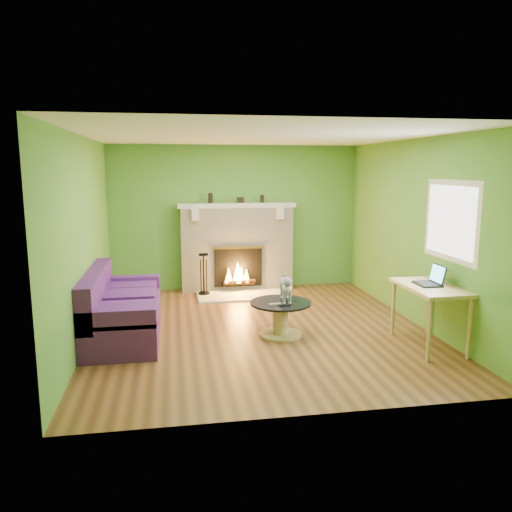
{
  "coord_description": "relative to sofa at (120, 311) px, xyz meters",
  "views": [
    {
      "loc": [
        -1.15,
        -6.53,
        2.18
      ],
      "look_at": [
        0.03,
        0.4,
        0.95
      ],
      "focal_mm": 35.0,
      "sensor_mm": 36.0,
      "label": 1
    }
  ],
  "objects": [
    {
      "name": "wall_back",
      "position": [
        1.86,
        2.5,
        0.96
      ],
      "size": [
        5.0,
        0.0,
        5.0
      ],
      "primitive_type": "plane",
      "rotation": [
        1.57,
        0.0,
        0.0
      ],
      "color": "#4B8C2D",
      "rests_on": "floor"
    },
    {
      "name": "cat",
      "position": [
        2.17,
        -0.28,
        0.3
      ],
      "size": [
        0.29,
        0.62,
        0.37
      ],
      "primitive_type": null,
      "rotation": [
        0.0,
        0.0,
        -0.12
      ],
      "color": "slate",
      "rests_on": "coffee_table"
    },
    {
      "name": "window_pane",
      "position": [
        4.09,
        -0.9,
        1.21
      ],
      "size": [
        0.0,
        1.06,
        1.06
      ],
      "primitive_type": "plane",
      "rotation": [
        1.57,
        0.0,
        -1.57
      ],
      "color": "white",
      "rests_on": "wall_right"
    },
    {
      "name": "remote_black",
      "position": [
        2.11,
        -0.51,
        0.12
      ],
      "size": [
        0.16,
        0.06,
        0.02
      ],
      "primitive_type": "cube",
      "rotation": [
        0.0,
        0.0,
        0.14
      ],
      "color": "black",
      "rests_on": "coffee_table"
    },
    {
      "name": "desk",
      "position": [
        3.81,
        -1.04,
        0.34
      ],
      "size": [
        0.61,
        1.05,
        0.77
      ],
      "color": "tan",
      "rests_on": "floor"
    },
    {
      "name": "fireplace",
      "position": [
        1.86,
        2.31,
        0.43
      ],
      "size": [
        2.1,
        0.46,
        1.58
      ],
      "color": "beige",
      "rests_on": "floor"
    },
    {
      "name": "window_frame",
      "position": [
        4.1,
        -0.9,
        1.21
      ],
      "size": [
        0.0,
        1.2,
        1.2
      ],
      "primitive_type": "plane",
      "rotation": [
        1.57,
        0.0,
        -1.57
      ],
      "color": "silver",
      "rests_on": "wall_right"
    },
    {
      "name": "wall_left",
      "position": [
        -0.39,
        -0.0,
        0.96
      ],
      "size": [
        0.0,
        5.0,
        5.0
      ],
      "primitive_type": "plane",
      "rotation": [
        1.57,
        0.0,
        1.57
      ],
      "color": "#4B8C2D",
      "rests_on": "floor"
    },
    {
      "name": "laptop",
      "position": [
        3.79,
        -0.99,
        0.56
      ],
      "size": [
        0.3,
        0.34,
        0.25
      ],
      "primitive_type": null,
      "rotation": [
        0.0,
        0.0,
        -0.02
      ],
      "color": "black",
      "rests_on": "desk"
    },
    {
      "name": "floor",
      "position": [
        1.86,
        -0.0,
        -0.34
      ],
      "size": [
        5.0,
        5.0,
        0.0
      ],
      "primitive_type": "plane",
      "color": "#563118",
      "rests_on": "ground"
    },
    {
      "name": "coffee_table",
      "position": [
        2.09,
        -0.33,
        -0.08
      ],
      "size": [
        0.81,
        0.81,
        0.46
      ],
      "color": "tan",
      "rests_on": "floor"
    },
    {
      "name": "mantel_box",
      "position": [
        1.93,
        2.32,
        1.29
      ],
      "size": [
        0.12,
        0.08,
        0.1
      ],
      "primitive_type": "cube",
      "color": "black",
      "rests_on": "mantel"
    },
    {
      "name": "ceiling",
      "position": [
        1.86,
        -0.0,
        2.26
      ],
      "size": [
        5.0,
        5.0,
        0.0
      ],
      "primitive_type": "plane",
      "rotation": [
        3.14,
        0.0,
        0.0
      ],
      "color": "white",
      "rests_on": "wall_back"
    },
    {
      "name": "remote_silver",
      "position": [
        1.99,
        -0.45,
        0.12
      ],
      "size": [
        0.18,
        0.08,
        0.02
      ],
      "primitive_type": "cube",
      "rotation": [
        0.0,
        0.0,
        0.19
      ],
      "color": "gray",
      "rests_on": "coffee_table"
    },
    {
      "name": "mantel_vase_left",
      "position": [
        1.39,
        2.32,
        1.33
      ],
      "size": [
        0.08,
        0.08,
        0.18
      ],
      "primitive_type": "cylinder",
      "color": "black",
      "rests_on": "mantel"
    },
    {
      "name": "wall_right",
      "position": [
        4.11,
        -0.0,
        0.96
      ],
      "size": [
        0.0,
        5.0,
        5.0
      ],
      "primitive_type": "plane",
      "rotation": [
        1.57,
        0.0,
        -1.57
      ],
      "color": "#4B8C2D",
      "rests_on": "floor"
    },
    {
      "name": "sofa",
      "position": [
        0.0,
        0.0,
        0.0
      ],
      "size": [
        0.89,
        1.97,
        0.88
      ],
      "color": "#4D1960",
      "rests_on": "floor"
    },
    {
      "name": "mantel_vase_right",
      "position": [
        2.32,
        2.32,
        1.31
      ],
      "size": [
        0.07,
        0.07,
        0.14
      ],
      "primitive_type": "cylinder",
      "color": "black",
      "rests_on": "mantel"
    },
    {
      "name": "wall_front",
      "position": [
        1.86,
        -2.5,
        0.96
      ],
      "size": [
        5.0,
        0.0,
        5.0
      ],
      "primitive_type": "plane",
      "rotation": [
        -1.57,
        0.0,
        0.0
      ],
      "color": "#4B8C2D",
      "rests_on": "floor"
    },
    {
      "name": "fire_tools",
      "position": [
        1.23,
        1.95,
        0.05
      ],
      "size": [
        0.19,
        0.19,
        0.73
      ],
      "primitive_type": null,
      "color": "black",
      "rests_on": "hearth"
    },
    {
      "name": "hearth",
      "position": [
        1.86,
        1.8,
        -0.33
      ],
      "size": [
        1.5,
        0.75,
        0.03
      ],
      "primitive_type": "cube",
      "color": "beige",
      "rests_on": "floor"
    },
    {
      "name": "mantel",
      "position": [
        1.86,
        2.29,
        1.2
      ],
      "size": [
        2.1,
        0.28,
        0.08
      ],
      "primitive_type": "cube",
      "color": "beige",
      "rests_on": "fireplace"
    }
  ]
}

